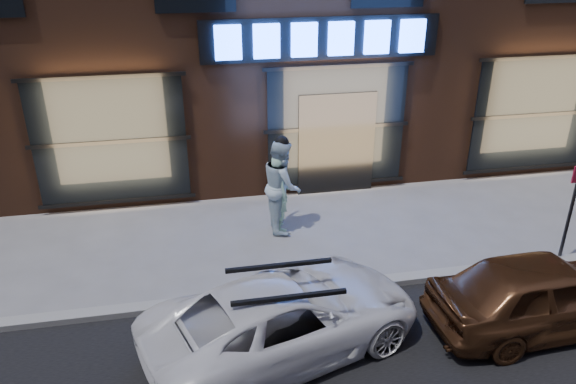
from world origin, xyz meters
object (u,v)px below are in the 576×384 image
gold_sedan (545,293)px  sign_post (572,204)px  man_bowtie (280,193)px  white_suv (284,317)px  man_cap (282,185)px

gold_sedan → sign_post: 2.30m
man_bowtie → white_suv: bearing=162.3°
man_bowtie → white_suv: (-0.59, -3.66, -0.23)m
man_cap → white_suv: size_ratio=0.46×
gold_sedan → sign_post: sign_post is taller
white_suv → gold_sedan: gold_sedan is taller
man_cap → white_suv: 3.78m
man_cap → gold_sedan: (3.43, -3.95, -0.35)m
man_bowtie → gold_sedan: man_bowtie is taller
man_bowtie → white_suv: man_bowtie is taller
white_suv → man_cap: bearing=-28.6°
white_suv → sign_post: bearing=-94.7°
gold_sedan → man_bowtie: bearing=39.4°
gold_sedan → sign_post: bearing=-44.8°
man_cap → gold_sedan: man_cap is taller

